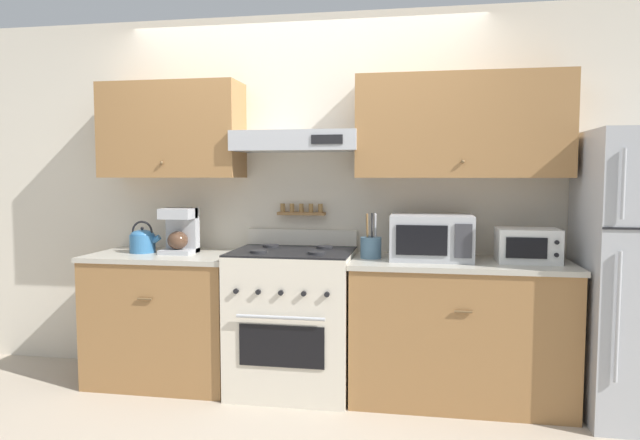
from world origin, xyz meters
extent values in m
plane|color=#B2A38E|center=(0.00, 0.00, 0.00)|extent=(16.00, 16.00, 0.00)
cube|color=beige|center=(0.00, 0.68, 1.27)|extent=(5.20, 0.08, 2.55)
cube|color=olive|center=(-0.90, 0.47, 1.74)|extent=(0.98, 0.33, 0.66)
sphere|color=brown|center=(-0.90, 0.29, 1.52)|extent=(0.02, 0.02, 0.02)
cube|color=olive|center=(1.08, 0.47, 1.74)|extent=(1.34, 0.33, 0.66)
sphere|color=brown|center=(1.08, 0.29, 1.52)|extent=(0.02, 0.02, 0.02)
cube|color=#ADAFB5|center=(0.00, 0.45, 1.66)|extent=(0.84, 0.37, 0.13)
cube|color=black|center=(0.24, 0.26, 1.66)|extent=(0.20, 0.01, 0.06)
cube|color=olive|center=(0.00, 0.60, 1.16)|extent=(0.34, 0.07, 0.02)
cylinder|color=olive|center=(-0.14, 0.60, 1.20)|extent=(0.03, 0.03, 0.06)
cylinder|color=olive|center=(-0.07, 0.60, 1.20)|extent=(0.03, 0.03, 0.06)
cylinder|color=olive|center=(0.00, 0.60, 1.20)|extent=(0.03, 0.03, 0.06)
cylinder|color=olive|center=(0.07, 0.60, 1.20)|extent=(0.03, 0.03, 0.06)
cylinder|color=olive|center=(0.14, 0.60, 1.20)|extent=(0.03, 0.03, 0.06)
cube|color=olive|center=(-0.90, 0.33, 0.43)|extent=(0.98, 0.62, 0.86)
cube|color=#B7B2A3|center=(-0.90, 0.33, 0.88)|extent=(1.01, 0.64, 0.03)
cylinder|color=brown|center=(-0.90, 0.01, 0.64)|extent=(0.10, 0.01, 0.01)
cube|color=olive|center=(1.08, 0.33, 0.43)|extent=(1.34, 0.62, 0.86)
cube|color=#B7B2A3|center=(1.08, 0.33, 0.88)|extent=(1.36, 0.64, 0.03)
cylinder|color=brown|center=(1.08, 0.01, 0.64)|extent=(0.10, 0.01, 0.01)
cube|color=beige|center=(0.00, 0.31, 0.46)|extent=(0.78, 0.63, 0.93)
cube|color=black|center=(0.00, -0.01, 0.39)|extent=(0.53, 0.01, 0.26)
cylinder|color=#ADAFB5|center=(0.00, -0.04, 0.57)|extent=(0.55, 0.02, 0.02)
cube|color=black|center=(0.00, 0.31, 0.93)|extent=(0.78, 0.63, 0.01)
cylinder|color=#232326|center=(-0.19, 0.16, 0.95)|extent=(0.11, 0.11, 0.02)
cylinder|color=#232326|center=(0.19, 0.16, 0.95)|extent=(0.11, 0.11, 0.02)
cylinder|color=#232326|center=(-0.19, 0.46, 0.95)|extent=(0.11, 0.11, 0.02)
cylinder|color=#232326|center=(0.19, 0.46, 0.95)|extent=(0.11, 0.11, 0.02)
cylinder|color=black|center=(-0.28, -0.02, 0.72)|extent=(0.03, 0.02, 0.03)
cylinder|color=black|center=(-0.14, -0.02, 0.72)|extent=(0.03, 0.02, 0.03)
cylinder|color=black|center=(0.00, -0.02, 0.72)|extent=(0.03, 0.02, 0.03)
cylinder|color=black|center=(0.14, -0.02, 0.72)|extent=(0.03, 0.02, 0.03)
cylinder|color=black|center=(0.28, -0.02, 0.72)|extent=(0.03, 0.02, 0.03)
cube|color=beige|center=(0.00, 0.61, 0.99)|extent=(0.78, 0.04, 0.11)
cylinder|color=#ADAFB5|center=(1.87, -0.11, 1.39)|extent=(0.02, 0.02, 0.37)
cylinder|color=#ADAFB5|center=(1.87, -0.11, 0.68)|extent=(0.02, 0.02, 0.71)
cylinder|color=teal|center=(-1.08, 0.34, 0.96)|extent=(0.18, 0.18, 0.12)
ellipsoid|color=teal|center=(-1.08, 0.34, 1.02)|extent=(0.16, 0.16, 0.07)
sphere|color=black|center=(-1.08, 0.34, 1.06)|extent=(0.02, 0.02, 0.02)
cylinder|color=teal|center=(-1.00, 0.34, 0.98)|extent=(0.11, 0.04, 0.09)
torus|color=black|center=(-1.08, 0.34, 1.04)|extent=(0.15, 0.01, 0.15)
cube|color=#ADAFB5|center=(-0.81, 0.34, 0.91)|extent=(0.22, 0.22, 0.03)
cube|color=#ADAFB5|center=(-0.81, 0.41, 1.05)|extent=(0.22, 0.08, 0.31)
cube|color=#ADAFB5|center=(-0.81, 0.33, 1.17)|extent=(0.22, 0.18, 0.07)
ellipsoid|color=#4C3323|center=(-0.81, 0.32, 0.99)|extent=(0.14, 0.14, 0.13)
cube|color=#ADAFB5|center=(0.90, 0.36, 1.04)|extent=(0.51, 0.39, 0.29)
cube|color=black|center=(0.83, 0.16, 1.04)|extent=(0.31, 0.01, 0.18)
cube|color=#38383D|center=(1.08, 0.16, 1.04)|extent=(0.10, 0.01, 0.21)
cylinder|color=slate|center=(0.51, 0.34, 0.96)|extent=(0.14, 0.14, 0.14)
cylinder|color=olive|center=(0.49, 0.33, 1.11)|extent=(0.01, 0.05, 0.16)
cylinder|color=#28282B|center=(0.52, 0.35, 1.11)|extent=(0.01, 0.04, 0.16)
cylinder|color=#B2B2B7|center=(0.54, 0.35, 1.11)|extent=(0.01, 0.03, 0.16)
cube|color=white|center=(1.48, 0.34, 1.00)|extent=(0.37, 0.27, 0.21)
cube|color=black|center=(1.45, 0.20, 1.00)|extent=(0.24, 0.01, 0.13)
cylinder|color=black|center=(1.62, 0.20, 1.04)|extent=(0.03, 0.01, 0.03)
cylinder|color=black|center=(1.62, 0.20, 0.96)|extent=(0.03, 0.01, 0.03)
camera|label=1|loc=(0.82, -3.32, 1.43)|focal=32.00mm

